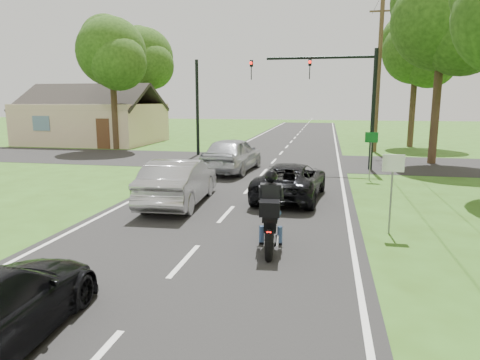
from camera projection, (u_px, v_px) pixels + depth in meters
name	position (u px, v px, depth m)	size (l,w,h in m)	color
ground	(185.00, 261.00, 9.45)	(140.00, 140.00, 0.00)	#335618
road	(257.00, 180.00, 19.08)	(8.00, 100.00, 0.01)	black
cross_road	(274.00, 161.00, 24.86)	(60.00, 7.00, 0.01)	black
motorcycle_rider	(270.00, 219.00, 10.05)	(0.66, 2.24, 1.93)	black
dark_suv	(291.00, 180.00, 15.38)	(2.13, 4.63, 1.29)	black
silver_sedan	(179.00, 182.00, 14.49)	(1.64, 4.70, 1.55)	#A6A7AB
silver_suv	(232.00, 154.00, 21.10)	(2.02, 5.02, 1.71)	#B0B3B9
traffic_signal	(336.00, 87.00, 21.51)	(6.38, 0.44, 6.00)	black
signal_pole_far	(197.00, 108.00, 27.26)	(0.20, 0.20, 6.00)	black
utility_pole_far	(379.00, 76.00, 28.48)	(1.60, 0.28, 10.00)	brown
sign_white	(393.00, 175.00, 11.10)	(0.55, 0.07, 2.12)	slate
sign_green	(371.00, 144.00, 18.77)	(0.55, 0.07, 2.12)	slate
tree_row_d	(450.00, 24.00, 22.43)	(5.76, 5.58, 10.45)	#332316
tree_row_e	(421.00, 54.00, 31.16)	(5.28, 5.12, 9.61)	#332316
tree_left_near	(114.00, 56.00, 29.61)	(5.12, 4.96, 9.22)	#332316
tree_left_far	(146.00, 60.00, 39.49)	(5.76, 5.58, 10.14)	#332316
house	(94.00, 121.00, 35.39)	(10.20, 8.00, 4.84)	tan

